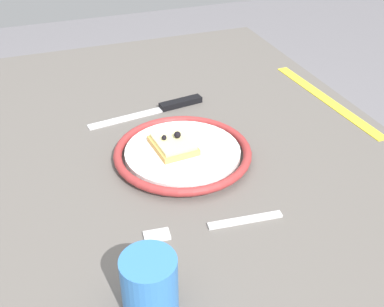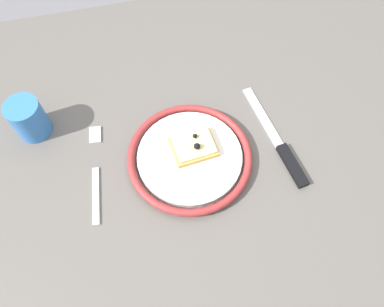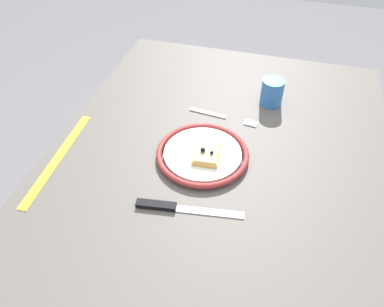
{
  "view_description": "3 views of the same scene",
  "coord_description": "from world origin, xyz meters",
  "px_view_note": "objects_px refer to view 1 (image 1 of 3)",
  "views": [
    {
      "loc": [
        -0.63,
        0.18,
        1.16
      ],
      "look_at": [
        -0.02,
        -0.04,
        0.72
      ],
      "focal_mm": 44.54,
      "sensor_mm": 36.0,
      "label": 1
    },
    {
      "loc": [
        -0.07,
        -0.34,
        1.32
      ],
      "look_at": [
        0.0,
        -0.04,
        0.73
      ],
      "focal_mm": 34.05,
      "sensor_mm": 36.0,
      "label": 2
    },
    {
      "loc": [
        0.67,
        0.13,
        1.37
      ],
      "look_at": [
        0.01,
        -0.06,
        0.72
      ],
      "focal_mm": 35.34,
      "sensor_mm": 36.0,
      "label": 3
    }
  ],
  "objects_px": {
    "fork": "(213,226)",
    "plate": "(183,153)",
    "pizza_slice_near": "(173,144)",
    "measuring_tape": "(326,99)",
    "knife": "(166,107)",
    "dining_table": "(165,196)",
    "cup": "(150,286)"
  },
  "relations": [
    {
      "from": "fork",
      "to": "plate",
      "type": "bearing_deg",
      "value": -5.27
    },
    {
      "from": "pizza_slice_near",
      "to": "fork",
      "type": "relative_size",
      "value": 0.43
    },
    {
      "from": "pizza_slice_near",
      "to": "fork",
      "type": "bearing_deg",
      "value": 178.97
    },
    {
      "from": "plate",
      "to": "pizza_slice_near",
      "type": "distance_m",
      "value": 0.02
    },
    {
      "from": "fork",
      "to": "measuring_tape",
      "type": "relative_size",
      "value": 0.59
    },
    {
      "from": "plate",
      "to": "fork",
      "type": "xyz_separation_m",
      "value": [
        -0.18,
        0.02,
        -0.01
      ]
    },
    {
      "from": "fork",
      "to": "measuring_tape",
      "type": "height_order",
      "value": "fork"
    },
    {
      "from": "pizza_slice_near",
      "to": "measuring_tape",
      "type": "bearing_deg",
      "value": -76.14
    },
    {
      "from": "knife",
      "to": "measuring_tape",
      "type": "relative_size",
      "value": 0.7
    },
    {
      "from": "knife",
      "to": "fork",
      "type": "relative_size",
      "value": 1.19
    },
    {
      "from": "dining_table",
      "to": "cup",
      "type": "bearing_deg",
      "value": 160.11
    },
    {
      "from": "dining_table",
      "to": "cup",
      "type": "distance_m",
      "value": 0.32
    },
    {
      "from": "knife",
      "to": "fork",
      "type": "height_order",
      "value": "knife"
    },
    {
      "from": "measuring_tape",
      "to": "dining_table",
      "type": "bearing_deg",
      "value": 101.77
    },
    {
      "from": "dining_table",
      "to": "pizza_slice_near",
      "type": "bearing_deg",
      "value": -63.19
    },
    {
      "from": "plate",
      "to": "measuring_tape",
      "type": "bearing_deg",
      "value": -74.03
    },
    {
      "from": "fork",
      "to": "cup",
      "type": "xyz_separation_m",
      "value": [
        -0.1,
        0.12,
        0.04
      ]
    },
    {
      "from": "pizza_slice_near",
      "to": "cup",
      "type": "height_order",
      "value": "cup"
    },
    {
      "from": "knife",
      "to": "measuring_tape",
      "type": "distance_m",
      "value": 0.33
    },
    {
      "from": "dining_table",
      "to": "fork",
      "type": "relative_size",
      "value": 5.62
    },
    {
      "from": "plate",
      "to": "cup",
      "type": "bearing_deg",
      "value": 154.08
    },
    {
      "from": "dining_table",
      "to": "cup",
      "type": "xyz_separation_m",
      "value": [
        -0.28,
        0.1,
        0.11
      ]
    },
    {
      "from": "knife",
      "to": "cup",
      "type": "xyz_separation_m",
      "value": [
        -0.46,
        0.16,
        0.03
      ]
    },
    {
      "from": "pizza_slice_near",
      "to": "dining_table",
      "type": "bearing_deg",
      "value": 116.81
    },
    {
      "from": "cup",
      "to": "plate",
      "type": "bearing_deg",
      "value": -25.92
    },
    {
      "from": "plate",
      "to": "pizza_slice_near",
      "type": "bearing_deg",
      "value": 50.27
    },
    {
      "from": "pizza_slice_near",
      "to": "measuring_tape",
      "type": "relative_size",
      "value": 0.25
    },
    {
      "from": "plate",
      "to": "cup",
      "type": "height_order",
      "value": "cup"
    },
    {
      "from": "knife",
      "to": "fork",
      "type": "distance_m",
      "value": 0.36
    },
    {
      "from": "plate",
      "to": "cup",
      "type": "xyz_separation_m",
      "value": [
        -0.28,
        0.14,
        0.03
      ]
    },
    {
      "from": "plate",
      "to": "fork",
      "type": "distance_m",
      "value": 0.18
    },
    {
      "from": "fork",
      "to": "dining_table",
      "type": "bearing_deg",
      "value": 6.07
    }
  ]
}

